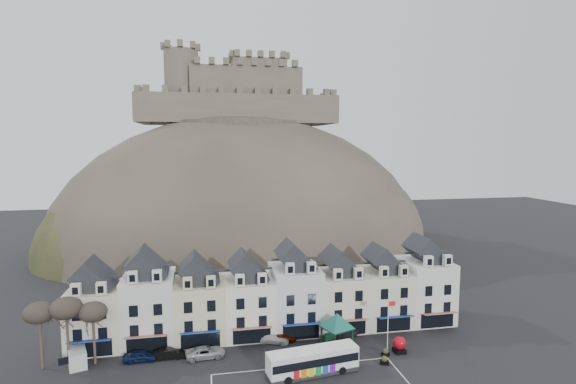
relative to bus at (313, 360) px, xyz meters
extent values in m
cube|color=silver|center=(-0.77, -1.67, -1.71)|extent=(22.00, 7.50, 0.01)
cube|color=silver|center=(-26.57, 13.08, 2.29)|extent=(6.80, 8.00, 8.00)
cube|color=black|center=(-26.57, 13.08, 7.49)|extent=(6.80, 5.76, 2.80)
cube|color=silver|center=(-28.06, 9.48, 7.19)|extent=(1.20, 0.80, 1.60)
cube|color=silver|center=(-25.07, 9.48, 7.19)|extent=(1.20, 0.80, 1.60)
cube|color=black|center=(-26.57, 9.05, -0.41)|extent=(5.10, 0.06, 2.20)
cube|color=navy|center=(-26.57, 8.38, 0.89)|extent=(5.10, 1.29, 0.43)
cube|color=silver|center=(-19.77, 13.08, 2.89)|extent=(6.80, 8.00, 9.20)
cube|color=black|center=(-19.77, 13.08, 8.69)|extent=(6.80, 5.76, 2.80)
cube|color=silver|center=(-21.26, 9.48, 8.39)|extent=(1.20, 0.80, 1.60)
cube|color=silver|center=(-18.27, 9.48, 8.39)|extent=(1.20, 0.80, 1.60)
cube|color=black|center=(-19.77, 9.05, -0.41)|extent=(5.10, 0.06, 2.20)
cube|color=maroon|center=(-19.77, 8.38, 0.89)|extent=(5.10, 1.29, 0.43)
cube|color=beige|center=(-12.97, 13.08, 2.29)|extent=(6.80, 8.00, 8.00)
cube|color=black|center=(-12.97, 13.08, 7.49)|extent=(6.80, 5.76, 2.80)
cube|color=beige|center=(-14.46, 9.48, 7.19)|extent=(1.20, 0.80, 1.60)
cube|color=beige|center=(-11.47, 9.48, 7.19)|extent=(1.20, 0.80, 1.60)
cube|color=black|center=(-12.97, 9.05, -0.41)|extent=(5.10, 0.06, 2.20)
cube|color=navy|center=(-12.97, 8.38, 0.89)|extent=(5.10, 1.29, 0.43)
cube|color=white|center=(-6.17, 13.08, 2.29)|extent=(6.80, 8.00, 8.00)
cube|color=black|center=(-6.17, 13.08, 7.49)|extent=(6.80, 5.76, 2.80)
cube|color=white|center=(-7.66, 9.48, 7.19)|extent=(1.20, 0.80, 1.60)
cube|color=white|center=(-4.67, 9.48, 7.19)|extent=(1.20, 0.80, 1.60)
cube|color=black|center=(-6.17, 9.05, -0.41)|extent=(5.10, 0.06, 2.20)
cube|color=maroon|center=(-6.17, 8.38, 0.89)|extent=(5.10, 1.29, 0.43)
cube|color=silver|center=(0.63, 13.08, 2.89)|extent=(6.80, 8.00, 9.20)
cube|color=black|center=(0.63, 13.08, 8.69)|extent=(6.80, 5.76, 2.80)
cube|color=silver|center=(-0.86, 9.48, 8.39)|extent=(1.20, 0.80, 1.60)
cube|color=silver|center=(2.13, 9.48, 8.39)|extent=(1.20, 0.80, 1.60)
cube|color=black|center=(0.63, 9.05, -0.41)|extent=(5.10, 0.06, 2.20)
cube|color=navy|center=(0.63, 8.38, 0.89)|extent=(5.10, 1.29, 0.43)
cube|color=silver|center=(7.43, 13.08, 2.29)|extent=(6.80, 8.00, 8.00)
cube|color=black|center=(7.43, 13.08, 7.49)|extent=(6.80, 5.76, 2.80)
cube|color=silver|center=(5.94, 9.48, 7.19)|extent=(1.20, 0.80, 1.60)
cube|color=silver|center=(8.93, 9.48, 7.19)|extent=(1.20, 0.80, 1.60)
cube|color=black|center=(7.43, 9.05, -0.41)|extent=(5.10, 0.06, 2.20)
cube|color=maroon|center=(7.43, 8.38, 0.89)|extent=(5.10, 1.29, 0.43)
cube|color=beige|center=(14.23, 13.08, 2.29)|extent=(6.80, 8.00, 8.00)
cube|color=black|center=(14.23, 13.08, 7.49)|extent=(6.80, 5.76, 2.80)
cube|color=beige|center=(12.74, 9.48, 7.19)|extent=(1.20, 0.80, 1.60)
cube|color=beige|center=(15.73, 9.48, 7.19)|extent=(1.20, 0.80, 1.60)
cube|color=black|center=(14.23, 9.05, -0.41)|extent=(5.10, 0.06, 2.20)
cube|color=navy|center=(14.23, 8.38, 0.89)|extent=(5.10, 1.29, 0.43)
cube|color=white|center=(21.03, 13.08, 2.89)|extent=(6.80, 8.00, 9.20)
cube|color=black|center=(21.03, 13.08, 8.69)|extent=(6.80, 5.76, 2.80)
cube|color=white|center=(19.54, 9.48, 8.39)|extent=(1.20, 0.80, 1.60)
cube|color=white|center=(22.53, 9.48, 8.39)|extent=(1.20, 0.80, 1.60)
cube|color=black|center=(21.03, 9.05, -0.41)|extent=(5.10, 0.06, 2.20)
cube|color=maroon|center=(21.03, 8.38, 0.89)|extent=(5.10, 1.29, 0.43)
ellipsoid|color=#3A362D|center=(-2.77, 67.08, -1.71)|extent=(96.00, 76.00, 68.00)
ellipsoid|color=#28341A|center=(-24.77, 61.08, -1.71)|extent=(52.00, 44.00, 42.00)
ellipsoid|color=#3A362D|center=(21.23, 71.08, -1.71)|extent=(56.00, 48.00, 46.00)
ellipsoid|color=#28341A|center=(-6.77, 53.08, -1.71)|extent=(40.00, 28.00, 28.00)
ellipsoid|color=#3A362D|center=(7.23, 55.08, -1.71)|extent=(36.00, 28.00, 24.00)
cylinder|color=#3A362D|center=(-2.77, 67.08, 29.29)|extent=(30.00, 30.00, 3.00)
cube|color=brown|center=(-2.77, 63.08, 33.79)|extent=(48.00, 2.20, 7.00)
cube|color=brown|center=(-2.77, 83.08, 33.79)|extent=(48.00, 2.20, 7.00)
cube|color=brown|center=(-26.77, 73.08, 33.79)|extent=(2.20, 22.00, 7.00)
cube|color=brown|center=(21.23, 73.08, 33.79)|extent=(2.20, 22.00, 7.00)
cube|color=brown|center=(-0.77, 73.08, 39.29)|extent=(28.00, 18.00, 10.00)
cube|color=brown|center=(3.23, 75.08, 40.79)|extent=(14.00, 12.00, 13.00)
cylinder|color=brown|center=(-16.77, 69.08, 39.29)|extent=(8.40, 8.40, 18.00)
cylinder|color=silver|center=(3.23, 75.08, 49.79)|extent=(0.16, 0.16, 5.00)
cylinder|color=#3E3027|center=(-31.77, 7.58, 1.16)|extent=(0.32, 0.32, 5.74)
ellipsoid|color=#383028|center=(-31.77, 7.58, 5.26)|extent=(3.61, 3.61, 2.54)
cylinder|color=#3E3027|center=(-28.77, 7.58, 1.30)|extent=(0.32, 0.32, 6.02)
ellipsoid|color=#383028|center=(-28.77, 7.58, 5.60)|extent=(3.78, 3.78, 2.67)
cylinder|color=#3E3027|center=(-25.77, 7.58, 1.02)|extent=(0.32, 0.32, 5.46)
ellipsoid|color=#383028|center=(-25.77, 7.58, 4.92)|extent=(3.43, 3.43, 2.42)
cube|color=#262628|center=(0.00, 0.00, -1.36)|extent=(11.18, 4.09, 0.50)
cube|color=white|center=(0.00, 0.00, 0.09)|extent=(11.17, 4.04, 2.50)
cube|color=black|center=(0.00, 0.00, 0.23)|extent=(10.97, 4.08, 0.94)
cube|color=white|center=(0.00, 0.00, 1.23)|extent=(10.94, 3.91, 0.25)
cube|color=orange|center=(5.36, 0.78, 1.06)|extent=(0.23, 1.19, 0.28)
cylinder|color=black|center=(3.41, -0.64, -1.26)|extent=(0.99, 0.45, 0.95)
cylinder|color=black|center=(3.08, 1.59, -1.26)|extent=(0.99, 0.45, 0.95)
cylinder|color=black|center=(-3.30, -1.62, -1.26)|extent=(0.99, 0.45, 0.95)
cylinder|color=black|center=(-3.62, 0.61, -1.26)|extent=(0.99, 0.45, 0.95)
cube|color=#11331E|center=(3.10, 7.43, -0.41)|extent=(0.21, 0.21, 2.59)
cube|color=#11331E|center=(5.82, 8.46, -0.41)|extent=(0.21, 0.21, 2.59)
cube|color=#11331E|center=(4.13, 4.71, -0.41)|extent=(0.21, 0.21, 2.59)
cube|color=#11331E|center=(6.85, 5.74, -0.41)|extent=(0.21, 0.21, 2.59)
cube|color=#11331E|center=(4.98, 6.58, 0.88)|extent=(4.59, 4.59, 0.13)
cone|color=#14594A|center=(4.98, 6.58, 1.85)|extent=(6.68, 6.68, 1.94)
cube|color=black|center=(12.41, 3.18, -1.43)|extent=(1.44, 1.44, 0.55)
sphere|color=#AD0916|center=(12.41, 3.18, -0.44)|extent=(1.72, 1.72, 1.72)
cylinder|color=silver|center=(10.76, 3.24, 1.87)|extent=(0.11, 0.11, 7.14)
cube|color=red|center=(11.25, 3.27, 4.90)|extent=(0.98, 0.10, 0.63)
cube|color=silver|center=(-27.95, 7.93, -0.67)|extent=(3.28, 4.92, 2.07)
cube|color=black|center=(-27.95, 7.93, -0.28)|extent=(1.80, 0.66, 0.89)
cube|color=black|center=(9.23, 0.58, -1.43)|extent=(1.22, 0.92, 0.55)
sphere|color=#28341A|center=(9.23, 0.58, -0.99)|extent=(0.76, 0.76, 0.76)
cube|color=black|center=(10.23, 2.57, -1.45)|extent=(1.10, 0.72, 0.51)
sphere|color=#28341A|center=(10.23, 2.57, -1.05)|extent=(0.71, 0.71, 0.71)
imported|color=#0B183B|center=(-20.36, 7.10, -1.01)|extent=(4.08, 1.65, 1.39)
imported|color=black|center=(-16.87, 7.20, -1.07)|extent=(3.84, 1.35, 1.26)
imported|color=#A8AAB0|center=(-12.37, 6.58, -1.02)|extent=(5.09, 2.77, 1.38)
imported|color=silver|center=(-3.17, 9.08, -1.09)|extent=(4.57, 3.17, 1.23)
imported|color=#510E04|center=(-1.97, 9.08, -1.08)|extent=(3.73, 1.62, 1.25)
imported|color=black|center=(7.23, 9.08, -1.05)|extent=(4.21, 2.71, 1.31)
camera|label=1|loc=(-12.42, -48.72, 25.52)|focal=28.00mm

